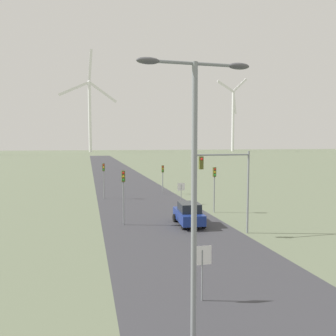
{
  "coord_description": "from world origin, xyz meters",
  "views": [
    {
      "loc": [
        -5.96,
        -4.23,
        6.63
      ],
      "look_at": [
        0.0,
        20.08,
        4.7
      ],
      "focal_mm": 35.0,
      "sensor_mm": 36.0,
      "label": 1
    }
  ],
  "objects_px": {
    "traffic_light_post_near_left": "(123,185)",
    "traffic_light_mast_overhead": "(229,176)",
    "traffic_light_post_near_right": "(214,180)",
    "traffic_light_post_mid_left": "(104,173)",
    "stop_sign_far": "(181,189)",
    "traffic_light_post_mid_right": "(163,173)",
    "car_approaching": "(189,214)",
    "wind_turbine_center": "(233,115)",
    "streetlamp": "(194,169)",
    "wind_turbine_left": "(90,109)",
    "stop_sign_near": "(202,263)"
  },
  "relations": [
    {
      "from": "traffic_light_post_near_left",
      "to": "traffic_light_mast_overhead",
      "type": "height_order",
      "value": "traffic_light_mast_overhead"
    },
    {
      "from": "traffic_light_post_near_right",
      "to": "traffic_light_post_mid_left",
      "type": "height_order",
      "value": "traffic_light_post_near_right"
    },
    {
      "from": "traffic_light_post_near_left",
      "to": "traffic_light_post_mid_left",
      "type": "distance_m",
      "value": 13.06
    },
    {
      "from": "stop_sign_far",
      "to": "traffic_light_post_mid_right",
      "type": "distance_m",
      "value": 7.56
    },
    {
      "from": "traffic_light_post_near_right",
      "to": "traffic_light_post_mid_right",
      "type": "distance_m",
      "value": 12.43
    },
    {
      "from": "traffic_light_post_mid_left",
      "to": "traffic_light_post_mid_right",
      "type": "distance_m",
      "value": 7.85
    },
    {
      "from": "car_approaching",
      "to": "wind_turbine_center",
      "type": "bearing_deg",
      "value": 64.27
    },
    {
      "from": "traffic_light_post_near_right",
      "to": "streetlamp",
      "type": "bearing_deg",
      "value": -113.6
    },
    {
      "from": "traffic_light_post_near_left",
      "to": "traffic_light_post_mid_left",
      "type": "xyz_separation_m",
      "value": [
        -0.95,
        13.02,
        -0.14
      ]
    },
    {
      "from": "car_approaching",
      "to": "traffic_light_mast_overhead",
      "type": "bearing_deg",
      "value": -58.81
    },
    {
      "from": "stop_sign_far",
      "to": "car_approaching",
      "type": "bearing_deg",
      "value": -102.08
    },
    {
      "from": "wind_turbine_left",
      "to": "stop_sign_near",
      "type": "bearing_deg",
      "value": -89.36
    },
    {
      "from": "traffic_light_post_mid_left",
      "to": "streetlamp",
      "type": "bearing_deg",
      "value": -87.28
    },
    {
      "from": "stop_sign_near",
      "to": "stop_sign_far",
      "type": "xyz_separation_m",
      "value": [
        5.15,
        21.03,
        -0.03
      ]
    },
    {
      "from": "stop_sign_far",
      "to": "traffic_light_post_near_left",
      "type": "height_order",
      "value": "traffic_light_post_near_left"
    },
    {
      "from": "traffic_light_mast_overhead",
      "to": "wind_turbine_left",
      "type": "height_order",
      "value": "wind_turbine_left"
    },
    {
      "from": "traffic_light_post_mid_left",
      "to": "traffic_light_mast_overhead",
      "type": "xyz_separation_m",
      "value": [
        8.06,
        -17.57,
        1.21
      ]
    },
    {
      "from": "traffic_light_post_mid_right",
      "to": "traffic_light_mast_overhead",
      "type": "bearing_deg",
      "value": -88.66
    },
    {
      "from": "stop_sign_near",
      "to": "wind_turbine_left",
      "type": "relative_size",
      "value": 0.03
    },
    {
      "from": "traffic_light_post_near_left",
      "to": "wind_turbine_left",
      "type": "relative_size",
      "value": 0.06
    },
    {
      "from": "stop_sign_near",
      "to": "traffic_light_post_mid_left",
      "type": "xyz_separation_m",
      "value": [
        -2.78,
        26.58,
        1.43
      ]
    },
    {
      "from": "traffic_light_mast_overhead",
      "to": "traffic_light_post_near_right",
      "type": "bearing_deg",
      "value": 76.28
    },
    {
      "from": "wind_turbine_center",
      "to": "traffic_light_post_near_left",
      "type": "bearing_deg",
      "value": -116.92
    },
    {
      "from": "streetlamp",
      "to": "stop_sign_near",
      "type": "height_order",
      "value": "streetlamp"
    },
    {
      "from": "stop_sign_near",
      "to": "car_approaching",
      "type": "xyz_separation_m",
      "value": [
        3.28,
        12.31,
        -0.73
      ]
    },
    {
      "from": "streetlamp",
      "to": "traffic_light_post_near_left",
      "type": "xyz_separation_m",
      "value": [
        -0.45,
        16.57,
        -2.6
      ]
    },
    {
      "from": "stop_sign_near",
      "to": "car_approaching",
      "type": "bearing_deg",
      "value": 75.08
    },
    {
      "from": "traffic_light_post_near_right",
      "to": "wind_turbine_left",
      "type": "height_order",
      "value": "wind_turbine_left"
    },
    {
      "from": "wind_turbine_center",
      "to": "stop_sign_far",
      "type": "bearing_deg",
      "value": -116.24
    },
    {
      "from": "traffic_light_post_near_left",
      "to": "wind_turbine_left",
      "type": "height_order",
      "value": "wind_turbine_left"
    },
    {
      "from": "stop_sign_near",
      "to": "wind_turbine_left",
      "type": "bearing_deg",
      "value": 90.64
    },
    {
      "from": "streetlamp",
      "to": "car_approaching",
      "type": "height_order",
      "value": "streetlamp"
    },
    {
      "from": "traffic_light_post_mid_right",
      "to": "traffic_light_mast_overhead",
      "type": "xyz_separation_m",
      "value": [
        0.46,
        -19.49,
        1.55
      ]
    },
    {
      "from": "stop_sign_near",
      "to": "traffic_light_post_mid_right",
      "type": "height_order",
      "value": "traffic_light_post_mid_right"
    },
    {
      "from": "traffic_light_post_mid_left",
      "to": "wind_turbine_center",
      "type": "bearing_deg",
      "value": 61.45
    },
    {
      "from": "traffic_light_post_mid_right",
      "to": "stop_sign_near",
      "type": "bearing_deg",
      "value": -99.6
    },
    {
      "from": "traffic_light_post_near_right",
      "to": "traffic_light_post_mid_left",
      "type": "xyz_separation_m",
      "value": [
        -9.83,
        10.31,
        -0.09
      ]
    },
    {
      "from": "wind_turbine_center",
      "to": "stop_sign_near",
      "type": "bearing_deg",
      "value": -115.21
    },
    {
      "from": "traffic_light_post_near_right",
      "to": "car_approaching",
      "type": "relative_size",
      "value": 1.03
    },
    {
      "from": "streetlamp",
      "to": "car_approaching",
      "type": "relative_size",
      "value": 2.16
    },
    {
      "from": "traffic_light_post_near_left",
      "to": "traffic_light_mast_overhead",
      "type": "xyz_separation_m",
      "value": [
        7.1,
        -4.55,
        1.07
      ]
    },
    {
      "from": "streetlamp",
      "to": "traffic_light_mast_overhead",
      "type": "distance_m",
      "value": 13.83
    },
    {
      "from": "stop_sign_near",
      "to": "traffic_light_mast_overhead",
      "type": "height_order",
      "value": "traffic_light_mast_overhead"
    },
    {
      "from": "traffic_light_post_near_left",
      "to": "traffic_light_mast_overhead",
      "type": "relative_size",
      "value": 0.73
    },
    {
      "from": "streetlamp",
      "to": "wind_turbine_center",
      "type": "xyz_separation_m",
      "value": [
        111.96,
        237.97,
        23.42
      ]
    },
    {
      "from": "traffic_light_post_near_left",
      "to": "car_approaching",
      "type": "distance_m",
      "value": 5.74
    },
    {
      "from": "traffic_light_post_near_left",
      "to": "car_approaching",
      "type": "bearing_deg",
      "value": -13.78
    },
    {
      "from": "wind_turbine_left",
      "to": "wind_turbine_center",
      "type": "bearing_deg",
      "value": 0.12
    },
    {
      "from": "traffic_light_post_mid_right",
      "to": "traffic_light_mast_overhead",
      "type": "distance_m",
      "value": 19.55
    },
    {
      "from": "streetlamp",
      "to": "traffic_light_post_near_right",
      "type": "height_order",
      "value": "streetlamp"
    }
  ]
}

